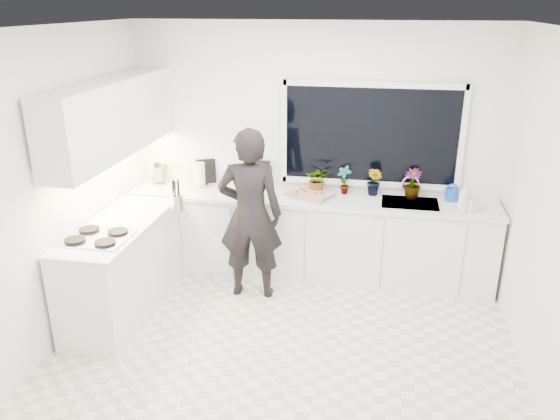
# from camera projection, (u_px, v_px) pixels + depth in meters

# --- Properties ---
(floor) EXTENTS (4.00, 3.50, 0.02)m
(floor) POSITION_uv_depth(u_px,v_px,m) (285.00, 349.00, 4.84)
(floor) COLOR beige
(floor) RESTS_ON ground
(wall_back) EXTENTS (4.00, 0.02, 2.70)m
(wall_back) POSITION_uv_depth(u_px,v_px,m) (314.00, 150.00, 5.97)
(wall_back) COLOR white
(wall_back) RESTS_ON ground
(wall_left) EXTENTS (0.02, 3.50, 2.70)m
(wall_left) POSITION_uv_depth(u_px,v_px,m) (57.00, 190.00, 4.71)
(wall_left) COLOR white
(wall_left) RESTS_ON ground
(wall_right) EXTENTS (0.02, 3.50, 2.70)m
(wall_right) POSITION_uv_depth(u_px,v_px,m) (555.00, 223.00, 4.00)
(wall_right) COLOR white
(wall_right) RESTS_ON ground
(ceiling) EXTENTS (4.00, 3.50, 0.02)m
(ceiling) POSITION_uv_depth(u_px,v_px,m) (286.00, 26.00, 3.87)
(ceiling) COLOR white
(ceiling) RESTS_ON wall_back
(window) EXTENTS (1.80, 0.02, 1.00)m
(window) POSITION_uv_depth(u_px,v_px,m) (371.00, 135.00, 5.76)
(window) COLOR black
(window) RESTS_ON wall_back
(base_cabinets_back) EXTENTS (3.92, 0.58, 0.88)m
(base_cabinets_back) POSITION_uv_depth(u_px,v_px,m) (309.00, 237.00, 6.01)
(base_cabinets_back) COLOR white
(base_cabinets_back) RESTS_ON floor
(base_cabinets_left) EXTENTS (0.58, 1.60, 0.88)m
(base_cabinets_left) POSITION_uv_depth(u_px,v_px,m) (123.00, 269.00, 5.29)
(base_cabinets_left) COLOR white
(base_cabinets_left) RESTS_ON floor
(countertop_back) EXTENTS (3.94, 0.62, 0.04)m
(countertop_back) POSITION_uv_depth(u_px,v_px,m) (310.00, 198.00, 5.84)
(countertop_back) COLOR silver
(countertop_back) RESTS_ON base_cabinets_back
(countertop_left) EXTENTS (0.62, 1.60, 0.04)m
(countertop_left) POSITION_uv_depth(u_px,v_px,m) (118.00, 226.00, 5.13)
(countertop_left) COLOR silver
(countertop_left) RESTS_ON base_cabinets_left
(upper_cabinets) EXTENTS (0.34, 2.10, 0.70)m
(upper_cabinets) POSITION_uv_depth(u_px,v_px,m) (112.00, 118.00, 5.13)
(upper_cabinets) COLOR white
(upper_cabinets) RESTS_ON wall_left
(sink) EXTENTS (0.58, 0.42, 0.14)m
(sink) POSITION_uv_depth(u_px,v_px,m) (410.00, 207.00, 5.67)
(sink) COLOR silver
(sink) RESTS_ON countertop_back
(faucet) EXTENTS (0.03, 0.03, 0.22)m
(faucet) POSITION_uv_depth(u_px,v_px,m) (410.00, 187.00, 5.80)
(faucet) COLOR silver
(faucet) RESTS_ON countertop_back
(stovetop) EXTENTS (0.56, 0.48, 0.03)m
(stovetop) POSITION_uv_depth(u_px,v_px,m) (97.00, 237.00, 4.80)
(stovetop) COLOR black
(stovetop) RESTS_ON countertop_left
(person) EXTENTS (0.68, 0.48, 1.77)m
(person) POSITION_uv_depth(u_px,v_px,m) (250.00, 215.00, 5.44)
(person) COLOR black
(person) RESTS_ON floor
(pizza_tray) EXTENTS (0.57, 0.51, 0.03)m
(pizza_tray) POSITION_uv_depth(u_px,v_px,m) (310.00, 196.00, 5.80)
(pizza_tray) COLOR #B6B5BA
(pizza_tray) RESTS_ON countertop_back
(pizza) EXTENTS (0.52, 0.45, 0.01)m
(pizza) POSITION_uv_depth(u_px,v_px,m) (310.00, 194.00, 5.80)
(pizza) COLOR red
(pizza) RESTS_ON pizza_tray
(watering_can) EXTENTS (0.16, 0.16, 0.13)m
(watering_can) POSITION_uv_depth(u_px,v_px,m) (452.00, 194.00, 5.70)
(watering_can) COLOR blue
(watering_can) RESTS_ON countertop_back
(paper_towel_roll) EXTENTS (0.14, 0.14, 0.26)m
(paper_towel_roll) POSITION_uv_depth(u_px,v_px,m) (200.00, 175.00, 6.10)
(paper_towel_roll) COLOR white
(paper_towel_roll) RESTS_ON countertop_back
(knife_block) EXTENTS (0.15, 0.13, 0.22)m
(knife_block) POSITION_uv_depth(u_px,v_px,m) (160.00, 174.00, 6.23)
(knife_block) COLOR #A37C4C
(knife_block) RESTS_ON countertop_back
(utensil_crock) EXTENTS (0.13, 0.13, 0.16)m
(utensil_crock) POSITION_uv_depth(u_px,v_px,m) (177.00, 202.00, 5.43)
(utensil_crock) COLOR #B1B1B5
(utensil_crock) RESTS_ON countertop_left
(picture_frame_large) EXTENTS (0.21, 0.10, 0.28)m
(picture_frame_large) POSITION_uv_depth(u_px,v_px,m) (206.00, 171.00, 6.22)
(picture_frame_large) COLOR black
(picture_frame_large) RESTS_ON countertop_back
(picture_frame_small) EXTENTS (0.25, 0.05, 0.30)m
(picture_frame_small) POSITION_uv_depth(u_px,v_px,m) (259.00, 173.00, 6.11)
(picture_frame_small) COLOR black
(picture_frame_small) RESTS_ON countertop_back
(herb_plants) EXTENTS (1.24, 0.23, 0.32)m
(herb_plants) POSITION_uv_depth(u_px,v_px,m) (355.00, 181.00, 5.85)
(herb_plants) COLOR #26662D
(herb_plants) RESTS_ON countertop_back
(soap_bottles) EXTENTS (0.23, 0.16, 0.30)m
(soap_bottles) POSITION_uv_depth(u_px,v_px,m) (467.00, 199.00, 5.38)
(soap_bottles) COLOR #D8BF66
(soap_bottles) RESTS_ON countertop_back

